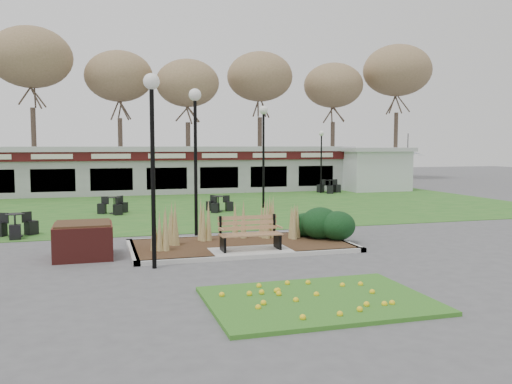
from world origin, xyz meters
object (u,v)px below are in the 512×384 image
object	(u,v)px
food_pavilion	(164,169)
lamp_post_near_right	(195,130)
bistro_set_b	(114,208)
bistro_set_c	(218,206)
bistro_set_d	(329,188)
lamp_post_mid_left	(152,127)
service_hut	(374,168)
park_bench	(250,233)
lamp_post_far_right	(321,148)
bistro_set_a	(16,229)
patio_umbrella	(407,165)
brick_planter	(83,240)
lamp_post_mid_right	(263,134)

from	to	relation	value
food_pavilion	lamp_post_near_right	bearing A→B (deg)	-93.30
lamp_post_near_right	bistro_set_b	xyz separation A→B (m)	(-2.36, 7.00, -3.23)
bistro_set_c	bistro_set_d	distance (m)	11.32
lamp_post_near_right	lamp_post_mid_left	world-z (taller)	lamp_post_near_right
service_hut	bistro_set_b	distance (m)	18.59
park_bench	service_hut	xyz separation A→B (m)	(13.50, 17.75, 0.86)
lamp_post_far_right	bistro_set_a	size ratio (longest dim) A/B	2.74
lamp_post_near_right	patio_umbrella	bearing A→B (deg)	41.10
lamp_post_mid_left	park_bench	bearing A→B (deg)	21.13
bistro_set_c	park_bench	bearing A→B (deg)	-97.24
bistro_set_c	lamp_post_mid_left	bearing A→B (deg)	-110.43
brick_planter	bistro_set_a	xyz separation A→B (m)	(-2.20, 4.00, -0.20)
service_hut	lamp_post_mid_right	bearing A→B (deg)	-142.82
brick_planter	lamp_post_near_right	distance (m)	5.07
lamp_post_mid_right	bistro_set_a	world-z (taller)	lamp_post_mid_right
lamp_post_mid_right	bistro_set_a	distance (m)	11.98
park_bench	lamp_post_mid_right	xyz separation A→B (m)	(3.55, 10.21, 2.93)
bistro_set_a	patio_umbrella	xyz separation A→B (m)	(22.60, 13.00, 1.41)
service_hut	food_pavilion	bearing A→B (deg)	171.73
brick_planter	bistro_set_a	size ratio (longest dim) A/B	1.06
bistro_set_a	bistro_set_d	size ratio (longest dim) A/B	0.95
bistro_set_c	service_hut	bearing A→B (deg)	33.98
lamp_post_mid_left	lamp_post_far_right	size ratio (longest dim) A/B	1.21
lamp_post_near_right	patio_umbrella	xyz separation A→B (m)	(16.97, 14.80, -1.81)
food_pavilion	bistro_set_d	world-z (taller)	food_pavilion
brick_planter	lamp_post_near_right	bearing A→B (deg)	32.64
lamp_post_far_right	brick_planter	bearing A→B (deg)	-130.60
lamp_post_far_right	food_pavilion	bearing A→B (deg)	162.35
lamp_post_mid_right	bistro_set_a	bearing A→B (deg)	-151.75
bistro_set_a	lamp_post_mid_right	bearing A→B (deg)	28.25
park_bench	bistro_set_a	size ratio (longest dim) A/B	1.20
service_hut	lamp_post_mid_left	world-z (taller)	lamp_post_mid_left
service_hut	bistro_set_c	world-z (taller)	service_hut
service_hut	lamp_post_far_right	bearing A→B (deg)	-166.56
food_pavilion	lamp_post_far_right	distance (m)	9.87
lamp_post_mid_right	bistro_set_c	world-z (taller)	lamp_post_mid_right
brick_planter	food_pavilion	distance (m)	19.49
lamp_post_near_right	lamp_post_far_right	world-z (taller)	lamp_post_near_right
lamp_post_mid_right	bistro_set_d	distance (m)	9.65
food_pavilion	bistro_set_a	world-z (taller)	food_pavilion
lamp_post_mid_right	bistro_set_c	bearing A→B (deg)	-162.40
service_hut	lamp_post_near_right	world-z (taller)	lamp_post_near_right
park_bench	food_pavilion	size ratio (longest dim) A/B	0.07
lamp_post_mid_right	bistro_set_a	xyz separation A→B (m)	(-10.16, -5.46, -3.25)
food_pavilion	bistro_set_c	xyz separation A→B (m)	(1.20, -10.25, -1.22)
lamp_post_far_right	bistro_set_d	size ratio (longest dim) A/B	2.59
brick_planter	lamp_post_far_right	xyz separation A→B (m)	(13.71, 16.00, 2.35)
lamp_post_mid_left	bistro_set_b	xyz separation A→B (m)	(-0.62, 11.00, -3.16)
food_pavilion	brick_planter	bearing A→B (deg)	-103.06
lamp_post_near_right	bistro_set_a	size ratio (longest dim) A/B	3.38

